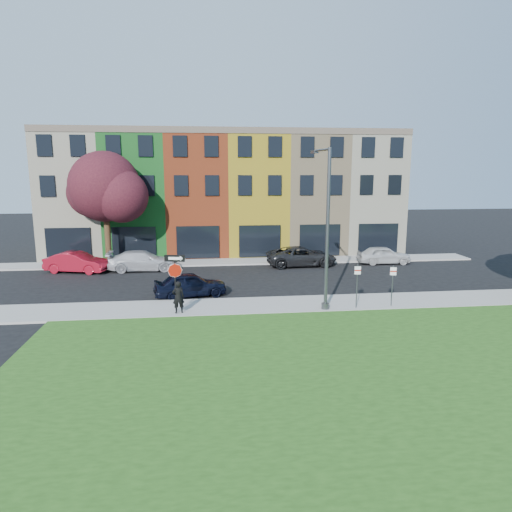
{
  "coord_description": "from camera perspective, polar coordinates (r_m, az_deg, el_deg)",
  "views": [
    {
      "loc": [
        -4.45,
        -20.29,
        7.22
      ],
      "look_at": [
        -1.69,
        4.0,
        2.58
      ],
      "focal_mm": 32.0,
      "sensor_mm": 36.0,
      "label": 1
    }
  ],
  "objects": [
    {
      "name": "sidewalk_near",
      "position": [
        25.2,
        8.67,
        -5.89
      ],
      "size": [
        40.0,
        3.0,
        0.12
      ],
      "primitive_type": "cube",
      "color": "gray",
      "rests_on": "ground"
    },
    {
      "name": "tree_purple",
      "position": [
        35.49,
        -18.21,
        8.03
      ],
      "size": [
        6.18,
        5.41,
        8.46
      ],
      "color": "black",
      "rests_on": "sidewalk_far"
    },
    {
      "name": "parked_car_silver",
      "position": [
        34.08,
        -13.97,
        -0.58
      ],
      "size": [
        2.35,
        5.09,
        1.44
      ],
      "primitive_type": "imported",
      "rotation": [
        0.0,
        0.0,
        1.6
      ],
      "color": "#B9B9BE",
      "rests_on": "ground"
    },
    {
      "name": "sedan_near",
      "position": [
        26.63,
        -8.22,
        -3.53
      ],
      "size": [
        3.4,
        4.84,
        1.41
      ],
      "primitive_type": "imported",
      "rotation": [
        0.0,
        0.0,
        1.79
      ],
      "color": "black",
      "rests_on": "ground"
    },
    {
      "name": "parking_sign_b",
      "position": [
        25.02,
        16.71,
        -2.98
      ],
      "size": [
        0.32,
        0.11,
        2.18
      ],
      "rotation": [
        0.0,
        0.0,
        -0.22
      ],
      "color": "#484A4D",
      "rests_on": "sidewalk_near"
    },
    {
      "name": "parking_sign_a",
      "position": [
        24.17,
        12.53,
        -3.06
      ],
      "size": [
        0.32,
        0.09,
        2.33
      ],
      "rotation": [
        0.0,
        0.0,
        -0.08
      ],
      "color": "#484A4D",
      "rests_on": "sidewalk_near"
    },
    {
      "name": "man",
      "position": [
        23.24,
        -9.68,
        -5.09
      ],
      "size": [
        0.77,
        0.66,
        1.65
      ],
      "primitive_type": "imported",
      "rotation": [
        0.0,
        0.0,
        3.37
      ],
      "color": "black",
      "rests_on": "sidewalk_near"
    },
    {
      "name": "sidewalk_far",
      "position": [
        36.03,
        -4.05,
        -0.75
      ],
      "size": [
        40.0,
        2.4,
        0.12
      ],
      "primitive_type": "cube",
      "color": "gray",
      "rests_on": "ground"
    },
    {
      "name": "street_lamp",
      "position": [
        23.4,
        8.73,
        3.31
      ],
      "size": [
        0.62,
        2.57,
        8.18
      ],
      "rotation": [
        0.0,
        0.0,
        0.12
      ],
      "color": "#484A4D",
      "rests_on": "sidewalk_near"
    },
    {
      "name": "parked_car_dark",
      "position": [
        34.87,
        5.73,
        -0.03
      ],
      "size": [
        2.96,
        5.54,
        1.47
      ],
      "primitive_type": "imported",
      "rotation": [
        0.0,
        0.0,
        1.62
      ],
      "color": "black",
      "rests_on": "ground"
    },
    {
      "name": "parked_car_white",
      "position": [
        36.86,
        15.66,
        0.14
      ],
      "size": [
        1.87,
        4.16,
        1.39
      ],
      "primitive_type": "imported",
      "rotation": [
        0.0,
        0.0,
        1.54
      ],
      "color": "silver",
      "rests_on": "ground"
    },
    {
      "name": "rowhouse_block",
      "position": [
        41.58,
        -3.82,
        7.64
      ],
      "size": [
        30.0,
        10.12,
        10.0
      ],
      "color": "beige",
      "rests_on": "ground"
    },
    {
      "name": "stop_sign",
      "position": [
        23.31,
        -10.1,
        -1.89
      ],
      "size": [
        1.04,
        0.25,
        2.9
      ],
      "rotation": [
        0.0,
        0.0,
        -0.2
      ],
      "color": "black",
      "rests_on": "sidewalk_near"
    },
    {
      "name": "parked_car_red",
      "position": [
        34.88,
        -21.48,
        -0.73
      ],
      "size": [
        3.73,
        5.22,
        1.47
      ],
      "primitive_type": "imported",
      "rotation": [
        0.0,
        0.0,
        1.32
      ],
      "color": "maroon",
      "rests_on": "ground"
    },
    {
      "name": "ground",
      "position": [
        21.99,
        5.62,
        -8.48
      ],
      "size": [
        120.0,
        120.0,
        0.0
      ],
      "primitive_type": "plane",
      "color": "black",
      "rests_on": "ground"
    }
  ]
}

